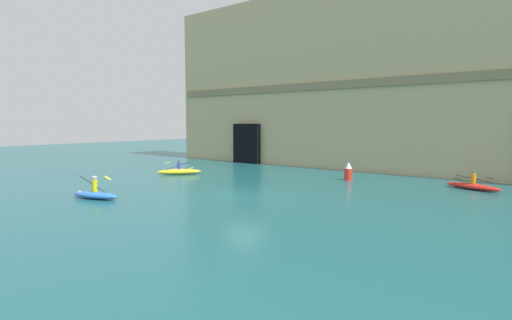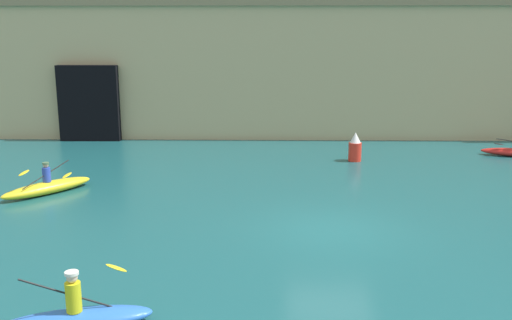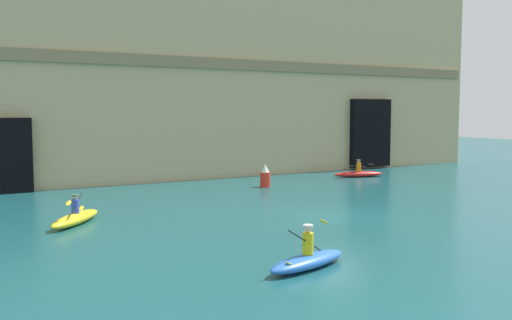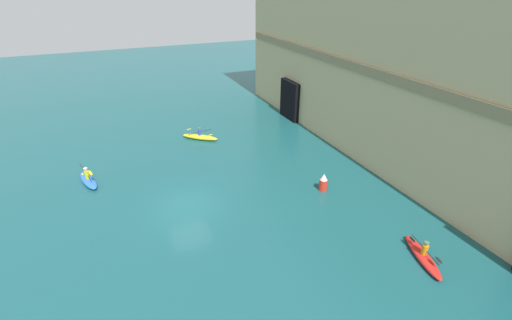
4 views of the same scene
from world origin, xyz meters
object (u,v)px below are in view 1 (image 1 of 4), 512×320
Objects in this scene: kayak_red at (473,186)px; kayak_blue at (95,194)px; kayak_yellow at (179,171)px; marker_buoy at (348,172)px.

kayak_red is 21.74m from kayak_blue.
kayak_red is at bearing -31.30° from kayak_yellow.
kayak_yellow is 0.99× the size of kayak_blue.
marker_buoy reaches higher than kayak_yellow.
kayak_red is at bearing -149.53° from kayak_blue.
kayak_yellow is (-19.16, -6.35, 0.02)m from kayak_red.
kayak_red is 1.10× the size of kayak_yellow.
marker_buoy reaches higher than kayak_blue.
kayak_yellow reaches higher than kayak_red.
kayak_blue is (-15.14, -15.60, 0.01)m from kayak_red.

